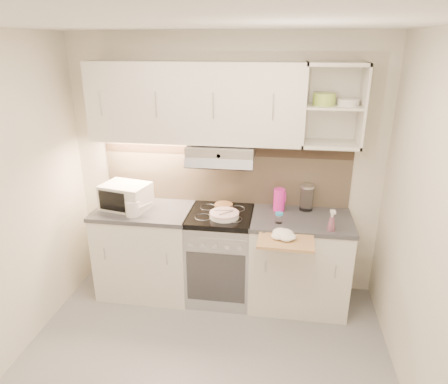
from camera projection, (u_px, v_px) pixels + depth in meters
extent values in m
plane|color=gray|center=(199.00, 379.00, 3.03)|extent=(3.00, 3.00, 0.00)
cube|color=beige|center=(225.00, 168.00, 3.89)|extent=(3.00, 0.04, 2.50)
cube|color=beige|center=(439.00, 247.00, 2.39)|extent=(0.04, 2.80, 2.50)
cube|color=white|center=(188.00, 23.00, 2.15)|extent=(3.00, 2.80, 0.04)
cube|color=tan|center=(225.00, 171.00, 3.89)|extent=(2.40, 0.02, 0.64)
cube|color=#36271D|center=(225.00, 152.00, 3.82)|extent=(2.40, 0.01, 0.08)
cube|color=silver|center=(195.00, 102.00, 3.54)|extent=(1.90, 0.34, 0.70)
cube|color=silver|center=(333.00, 105.00, 3.37)|extent=(0.50, 0.34, 0.70)
cylinder|color=#9AC049|center=(324.00, 99.00, 3.37)|extent=(0.19, 0.19, 0.10)
cylinder|color=white|center=(348.00, 102.00, 3.35)|extent=(0.18, 0.18, 0.06)
cube|color=#B7B7BC|center=(222.00, 150.00, 3.62)|extent=(0.60, 0.40, 0.12)
cube|color=silver|center=(147.00, 252.00, 4.00)|extent=(0.90, 0.60, 0.86)
cube|color=#47474C|center=(144.00, 210.00, 3.85)|extent=(0.92, 0.62, 0.04)
cube|color=silver|center=(298.00, 263.00, 3.80)|extent=(0.90, 0.60, 0.86)
cube|color=#47474C|center=(301.00, 220.00, 3.64)|extent=(0.92, 0.62, 0.04)
cube|color=#B7B7BC|center=(221.00, 258.00, 3.90)|extent=(0.60, 0.58, 0.85)
cube|color=black|center=(220.00, 216.00, 3.74)|extent=(0.60, 0.60, 0.05)
cube|color=silver|center=(126.00, 196.00, 3.81)|extent=(0.49, 0.40, 0.24)
cube|color=black|center=(120.00, 202.00, 3.67)|extent=(0.28, 0.07, 0.19)
cylinder|color=white|center=(133.00, 208.00, 3.66)|extent=(0.13, 0.13, 0.14)
cone|color=white|center=(144.00, 206.00, 3.65)|extent=(0.18, 0.05, 0.11)
torus|color=white|center=(132.00, 199.00, 3.63)|extent=(0.12, 0.02, 0.12)
cylinder|color=white|center=(224.00, 216.00, 3.64)|extent=(0.27, 0.27, 0.02)
cylinder|color=white|center=(224.00, 215.00, 3.64)|extent=(0.27, 0.27, 0.02)
cylinder|color=white|center=(224.00, 213.00, 3.63)|extent=(0.27, 0.27, 0.02)
cube|color=silver|center=(224.00, 212.00, 3.63)|extent=(0.17, 0.07, 0.01)
cylinder|color=#A27149|center=(224.00, 206.00, 3.84)|extent=(0.17, 0.17, 0.04)
cylinder|color=#F726AB|center=(279.00, 200.00, 3.76)|extent=(0.11, 0.11, 0.21)
cube|color=#F726AB|center=(285.00, 197.00, 3.75)|extent=(0.02, 0.03, 0.09)
cylinder|color=white|center=(307.00, 199.00, 3.77)|extent=(0.12, 0.12, 0.22)
cylinder|color=#B7B7BC|center=(308.00, 186.00, 3.73)|extent=(0.13, 0.13, 0.02)
cylinder|color=white|center=(279.00, 219.00, 3.52)|extent=(0.06, 0.06, 0.08)
cylinder|color=#298FCE|center=(279.00, 214.00, 3.51)|extent=(0.07, 0.07, 0.02)
cone|color=pink|center=(331.00, 223.00, 3.38)|extent=(0.08, 0.08, 0.12)
cube|color=tan|center=(286.00, 238.00, 3.31)|extent=(0.47, 0.42, 0.03)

